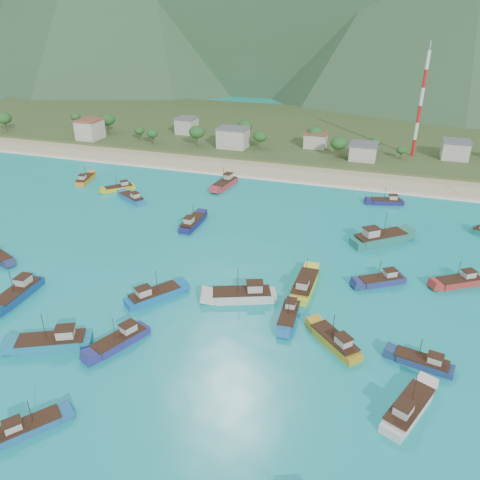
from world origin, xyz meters
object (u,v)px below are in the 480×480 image
(boat_9, at_px, (335,342))
(boat_26, at_px, (289,316))
(boat_10, at_px, (225,184))
(boat_17, at_px, (18,294))
(boat_4, at_px, (422,363))
(boat_13, at_px, (28,428))
(radio_tower, at_px, (420,105))
(boat_25, at_px, (243,296))
(boat_19, at_px, (459,282))
(boat_20, at_px, (120,341))
(boat_15, at_px, (85,180))
(boat_21, at_px, (305,286))
(boat_0, at_px, (119,188))
(boat_7, at_px, (381,281))
(boat_24, at_px, (408,409))
(boat_12, at_px, (53,343))
(boat_11, at_px, (192,223))
(boat_1, at_px, (379,239))
(boat_16, at_px, (154,296))
(boat_8, at_px, (386,202))
(boat_6, at_px, (132,198))

(boat_9, distance_m, boat_26, 10.26)
(boat_10, xyz_separation_m, boat_17, (-16.26, -72.20, -0.03))
(boat_4, bearing_deg, boat_13, 132.53)
(radio_tower, bearing_deg, boat_25, -105.72)
(boat_19, distance_m, boat_20, 66.89)
(boat_15, relative_size, boat_21, 0.86)
(radio_tower, height_order, boat_0, radio_tower)
(boat_7, relative_size, boat_24, 0.86)
(boat_12, relative_size, boat_25, 0.96)
(boat_26, bearing_deg, boat_19, -146.76)
(boat_4, distance_m, boat_26, 23.27)
(boat_0, relative_size, boat_7, 0.86)
(boat_10, xyz_separation_m, boat_26, (34.91, -62.54, -0.28))
(boat_11, xyz_separation_m, boat_21, (33.41, -21.21, 0.12))
(boat_1, bearing_deg, radio_tower, 135.17)
(boat_4, xyz_separation_m, boat_13, (-49.53, -29.77, -0.01))
(boat_1, distance_m, boat_12, 74.50)
(boat_10, height_order, boat_20, boat_10)
(boat_7, height_order, boat_17, boat_17)
(boat_15, height_order, boat_20, boat_20)
(boat_0, xyz_separation_m, boat_16, (38.74, -51.16, 0.19))
(boat_17, height_order, boat_19, boat_17)
(boat_10, xyz_separation_m, boat_15, (-44.52, -9.96, -0.22))
(boat_12, bearing_deg, boat_10, -26.13)
(boat_9, xyz_separation_m, boat_12, (-43.93, -14.92, 0.18))
(boat_15, bearing_deg, boat_16, -58.72)
(boat_13, relative_size, boat_21, 0.73)
(boat_8, distance_m, boat_21, 54.34)
(boat_7, bearing_deg, boat_15, 35.98)
(boat_4, relative_size, boat_11, 0.88)
(boat_12, bearing_deg, boat_7, -79.17)
(boat_4, bearing_deg, boat_1, 23.61)
(boat_19, xyz_separation_m, boat_21, (-29.32, -11.62, 0.19))
(boat_15, bearing_deg, boat_9, -46.20)
(boat_1, relative_size, boat_16, 1.26)
(boat_9, relative_size, boat_20, 0.91)
(boat_6, relative_size, boat_21, 0.86)
(radio_tower, height_order, boat_24, radio_tower)
(boat_16, relative_size, boat_21, 0.90)
(radio_tower, distance_m, boat_9, 119.03)
(boat_9, relative_size, boat_17, 0.82)
(boat_13, distance_m, boat_26, 44.46)
(boat_16, relative_size, boat_17, 0.91)
(boat_24, bearing_deg, boat_13, -134.81)
(boat_0, relative_size, boat_10, 0.69)
(boat_0, height_order, boat_7, boat_7)
(boat_4, bearing_deg, boat_7, 29.36)
(boat_11, distance_m, boat_21, 39.58)
(boat_26, bearing_deg, boat_6, -40.10)
(boat_19, relative_size, boat_26, 1.06)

